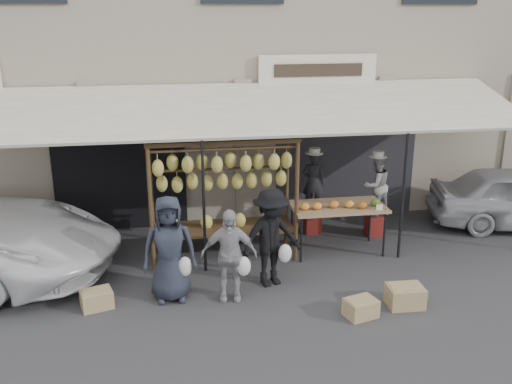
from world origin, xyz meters
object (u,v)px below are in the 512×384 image
(produce_table, at_px, (339,208))
(vendor_left, at_px, (314,182))
(customer_right, at_px, (271,238))
(crate_far, at_px, (97,299))
(banana_rack, at_px, (223,174))
(customer_left, at_px, (169,249))
(crate_near_a, at_px, (361,308))
(crate_near_b, at_px, (405,296))
(customer_mid, at_px, (229,255))
(vendor_right, at_px, (376,185))

(produce_table, distance_m, vendor_left, 1.06)
(vendor_left, relative_size, customer_right, 0.76)
(vendor_left, bearing_deg, crate_far, 48.89)
(produce_table, height_order, customer_right, customer_right)
(customer_right, relative_size, crate_far, 3.58)
(banana_rack, relative_size, vendor_left, 2.09)
(customer_left, relative_size, crate_far, 3.67)
(vendor_left, relative_size, crate_far, 2.74)
(crate_near_a, bearing_deg, customer_left, 159.82)
(vendor_left, bearing_deg, customer_left, 56.61)
(customer_right, xyz_separation_m, crate_near_b, (1.87, -1.04, -0.65))
(customer_right, bearing_deg, crate_near_a, -65.90)
(banana_rack, height_order, customer_right, banana_rack)
(customer_left, distance_m, customer_mid, 0.91)
(banana_rack, xyz_separation_m, crate_near_b, (2.51, -2.24, -1.41))
(crate_far, bearing_deg, vendor_left, 31.54)
(crate_far, bearing_deg, crate_near_a, -13.17)
(produce_table, xyz_separation_m, crate_near_a, (-0.35, -2.31, -0.74))
(produce_table, distance_m, customer_right, 1.81)
(vendor_left, distance_m, customer_left, 3.71)
(customer_left, bearing_deg, crate_near_b, -13.30)
(customer_mid, xyz_separation_m, crate_near_a, (1.83, -0.86, -0.60))
(produce_table, relative_size, customer_mid, 1.16)
(vendor_right, bearing_deg, crate_far, 3.96)
(vendor_right, xyz_separation_m, crate_far, (-5.15, -2.10, -0.90))
(crate_near_a, bearing_deg, vendor_left, 87.50)
(customer_mid, bearing_deg, crate_near_a, -18.69)
(vendor_left, relative_size, customer_left, 0.75)
(banana_rack, bearing_deg, crate_far, -143.90)
(banana_rack, height_order, produce_table, banana_rack)
(produce_table, xyz_separation_m, customer_mid, (-2.18, -1.46, -0.14))
(vendor_left, xyz_separation_m, crate_near_a, (-0.15, -3.34, -0.92))
(produce_table, relative_size, customer_right, 1.04)
(customer_mid, relative_size, crate_near_b, 2.75)
(produce_table, relative_size, crate_far, 3.73)
(crate_near_a, bearing_deg, produce_table, 81.50)
(crate_near_a, distance_m, crate_far, 3.94)
(vendor_right, distance_m, customer_left, 4.50)
(produce_table, xyz_separation_m, customer_right, (-1.45, -1.08, -0.06))
(vendor_right, xyz_separation_m, customer_left, (-4.03, -2.00, -0.20))
(customer_mid, height_order, crate_near_a, customer_mid)
(customer_mid, distance_m, customer_right, 0.82)
(crate_far, bearing_deg, banana_rack, 36.10)
(customer_right, bearing_deg, customer_left, 170.27)
(vendor_left, bearing_deg, produce_table, 118.32)
(produce_table, xyz_separation_m, crate_near_b, (0.42, -2.12, -0.71))
(crate_near_b, bearing_deg, vendor_left, 101.09)
(banana_rack, xyz_separation_m, crate_far, (-2.10, -1.53, -1.44))
(crate_near_b, bearing_deg, crate_far, 171.26)
(customer_left, xyz_separation_m, customer_right, (1.62, 0.23, -0.02))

